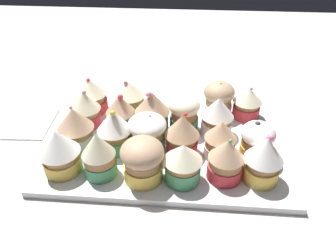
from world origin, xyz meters
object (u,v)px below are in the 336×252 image
object	(u,v)px
cupcake_11	(182,134)
cupcake_14	(76,127)
cupcake_0	(247,102)
cupcake_10	(220,139)
cupcake_12	(147,132)
cupcake_17	(183,162)
cupcake_3	(92,95)
cupcake_5	(184,113)
cupcake_9	(257,141)
cupcake_6	(152,111)
cupcake_16	(226,159)
cupcake_19	(99,154)
cupcake_4	(217,116)
cupcake_8	(85,108)
cupcake_7	(121,112)
napkin	(13,123)
baking_tray	(168,142)
cupcake_18	(143,159)
cupcake_2	(129,96)
cupcake_15	(264,158)
cupcake_20	(59,150)
cupcake_1	(219,98)
cupcake_13	(114,129)

from	to	relation	value
cupcake_11	cupcake_14	distance (cm)	18.30
cupcake_0	cupcake_11	distance (cm)	17.39
cupcake_10	cupcake_11	bearing A→B (deg)	-3.69
cupcake_0	cupcake_11	size ratio (longest dim) A/B	0.84
cupcake_12	cupcake_17	world-z (taller)	cupcake_12
cupcake_3	cupcake_5	size ratio (longest dim) A/B	1.03
cupcake_9	cupcake_10	xyz separation A→B (cm)	(5.96, 0.13, 0.01)
cupcake_6	cupcake_17	world-z (taller)	cupcake_6
cupcake_16	cupcake_19	bearing A→B (deg)	2.13
cupcake_4	cupcake_8	size ratio (longest dim) A/B	1.02
cupcake_7	cupcake_9	xyz separation A→B (cm)	(-23.95, 6.29, -0.19)
cupcake_8	cupcake_19	xyz separation A→B (cm)	(-6.07, 13.23, 0.22)
cupcake_17	napkin	world-z (taller)	cupcake_17
cupcake_4	cupcake_6	world-z (taller)	cupcake_6
baking_tray	cupcake_18	bearing A→B (deg)	73.20
cupcake_0	cupcake_2	distance (cm)	23.63
cupcake_0	cupcake_6	distance (cm)	19.11
cupcake_10	cupcake_17	xyz separation A→B (cm)	(5.94, 6.17, 0.02)
cupcake_15	cupcake_18	size ratio (longest dim) A/B	1.15
cupcake_4	cupcake_18	bearing A→B (deg)	47.07
cupcake_7	cupcake_20	bearing A→B (deg)	58.97
baking_tray	cupcake_19	bearing A→B (deg)	44.14
cupcake_8	cupcake_17	world-z (taller)	cupcake_8
cupcake_7	cupcake_14	distance (cm)	8.74
cupcake_4	cupcake_17	xyz separation A→B (cm)	(5.70, 12.57, -0.35)
cupcake_18	cupcake_20	bearing A→B (deg)	-3.33
cupcake_19	cupcake_1	bearing A→B (deg)	-135.28
cupcake_4	cupcake_14	distance (cm)	25.05
cupcake_2	cupcake_10	distance (cm)	21.95
cupcake_0	cupcake_5	distance (cm)	13.32
cupcake_4	cupcake_20	size ratio (longest dim) A/B	0.99
cupcake_2	cupcake_17	bearing A→B (deg)	121.44
cupcake_10	cupcake_20	world-z (taller)	cupcake_20
cupcake_1	cupcake_2	size ratio (longest dim) A/B	1.05
cupcake_6	cupcake_17	xyz separation A→B (cm)	(-6.15, 12.65, -0.75)
cupcake_2	cupcake_6	bearing A→B (deg)	130.48
cupcake_13	cupcake_17	xyz separation A→B (cm)	(-11.92, 6.79, -0.50)
cupcake_9	napkin	bearing A→B (deg)	-9.29
cupcake_14	cupcake_20	world-z (taller)	cupcake_14
cupcake_3	cupcake_11	bearing A→B (deg)	146.95
cupcake_14	napkin	distance (cm)	18.10
cupcake_15	cupcake_20	distance (cm)	31.26
cupcake_8	cupcake_17	size ratio (longest dim) A/B	1.08
cupcake_10	cupcake_2	bearing A→B (deg)	-36.39
cupcake_15	cupcake_17	distance (cm)	12.09
cupcake_16	napkin	bearing A→B (deg)	-17.32
cupcake_2	cupcake_19	world-z (taller)	cupcake_19
cupcake_6	cupcake_9	xyz separation A→B (cm)	(-18.04, 6.35, -0.77)
cupcake_17	cupcake_2	bearing A→B (deg)	-58.56
cupcake_16	cupcake_7	bearing A→B (deg)	-31.85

